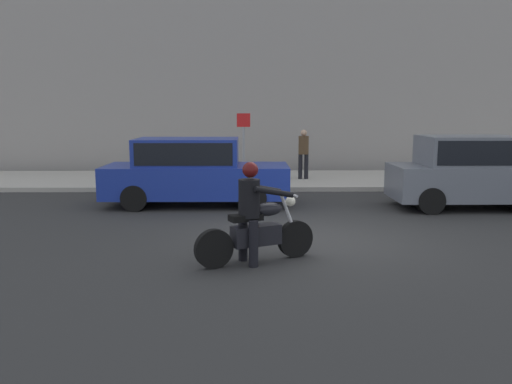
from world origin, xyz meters
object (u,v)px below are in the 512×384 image
(parked_sedan_cobalt_blue, at_px, (193,171))
(street_sign_post, at_px, (244,139))
(pedestrian_bystander, at_px, (304,150))
(parked_hatchback_slate_gray, at_px, (468,171))
(motorcycle_with_rider_black_leather, at_px, (255,222))

(parked_sedan_cobalt_blue, xyz_separation_m, street_sign_post, (1.24, 3.96, 0.61))
(pedestrian_bystander, bearing_deg, parked_sedan_cobalt_blue, -128.25)
(parked_sedan_cobalt_blue, relative_size, pedestrian_bystander, 2.83)
(parked_sedan_cobalt_blue, xyz_separation_m, parked_hatchback_slate_gray, (6.85, -0.47, 0.05))
(motorcycle_with_rider_black_leather, relative_size, pedestrian_bystander, 1.17)
(motorcycle_with_rider_black_leather, xyz_separation_m, parked_sedan_cobalt_blue, (-1.53, 5.12, 0.22))
(parked_hatchback_slate_gray, height_order, street_sign_post, street_sign_post)
(motorcycle_with_rider_black_leather, bearing_deg, parked_sedan_cobalt_blue, 106.67)
(street_sign_post, bearing_deg, motorcycle_with_rider_black_leather, -88.14)
(street_sign_post, xyz_separation_m, pedestrian_bystander, (2.00, 0.15, -0.40))
(motorcycle_with_rider_black_leather, relative_size, parked_hatchback_slate_gray, 0.52)
(parked_sedan_cobalt_blue, distance_m, parked_hatchback_slate_gray, 6.87)
(parked_sedan_cobalt_blue, xyz_separation_m, pedestrian_bystander, (3.24, 4.11, 0.21))
(motorcycle_with_rider_black_leather, relative_size, parked_sedan_cobalt_blue, 0.41)
(motorcycle_with_rider_black_leather, height_order, parked_hatchback_slate_gray, parked_hatchback_slate_gray)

